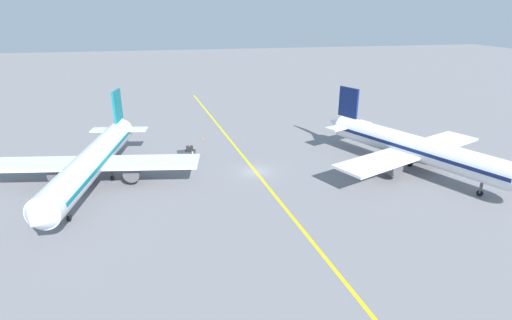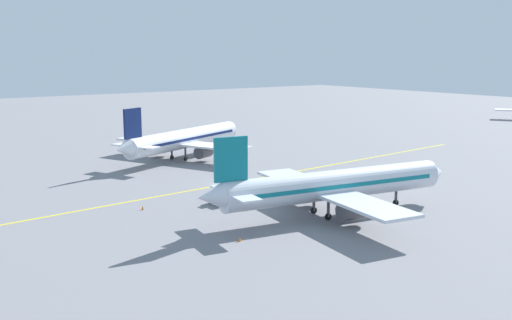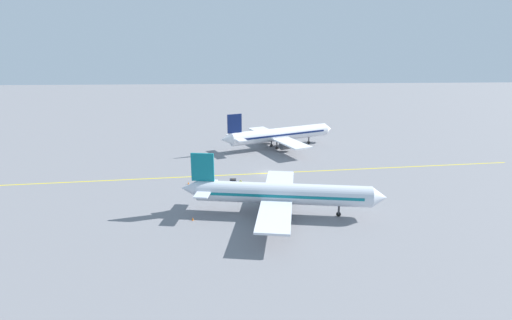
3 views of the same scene
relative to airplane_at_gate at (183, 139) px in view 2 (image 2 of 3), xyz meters
name	(u,v)px [view 2 (image 2 of 3)]	position (x,y,z in m)	size (l,w,h in m)	color
ground_plane	(229,184)	(22.92, -5.03, -3.71)	(400.00, 400.00, 0.00)	slate
apron_yellow_centreline	(229,184)	(22.92, -5.03, -3.71)	(0.40, 120.00, 0.01)	yellow
airplane_at_gate	(183,139)	(0.00, 0.00, 0.00)	(27.81, 33.86, 10.60)	white
airplane_adjacent_stand	(332,186)	(45.32, -4.64, 0.00)	(28.47, 35.47, 10.60)	silver
baggage_tug_dark	(219,197)	(32.62, -12.93, -2.81)	(3.00, 1.75, 2.11)	#333842
ground_crew_worker	(226,195)	(31.83, -11.37, -2.80)	(0.28, 0.57, 1.68)	#23232D
traffic_cone_near_nose	(240,239)	(47.21, -19.67, -3.43)	(0.32, 0.32, 0.55)	orange
traffic_cone_mid_apron	(143,208)	(29.32, -22.37, -3.43)	(0.32, 0.32, 0.55)	orange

